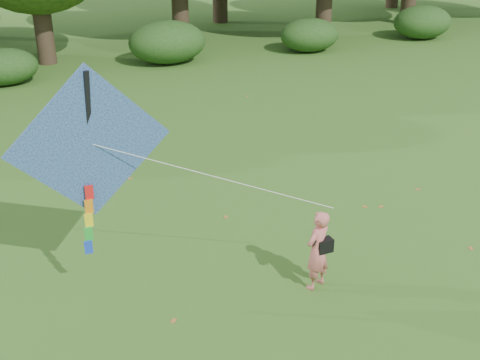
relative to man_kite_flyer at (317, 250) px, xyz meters
name	(u,v)px	position (x,y,z in m)	size (l,w,h in m)	color
ground	(303,290)	(-0.28, -0.02, -0.79)	(100.00, 100.00, 0.00)	#265114
man_kite_flyer	(317,250)	(0.00, 0.00, 0.00)	(0.58, 0.38, 1.58)	#CA645F
crossbody_bag	(324,245)	(0.12, -0.03, 0.10)	(0.43, 0.20, 0.67)	black
flying_kite	(90,146)	(-3.69, 1.16, 2.22)	(5.31, 1.47, 3.39)	#2547A1
shrub_band	(85,53)	(-1.00, 17.58, 0.07)	(39.15, 3.22, 1.88)	#264919
fallen_leaves	(295,196)	(1.46, 3.53, -0.78)	(8.81, 11.97, 0.01)	#995F29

